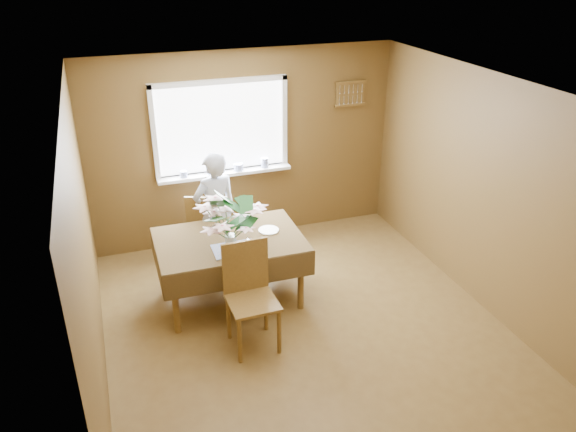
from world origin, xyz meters
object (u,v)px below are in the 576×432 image
object	(u,v)px
dining_table	(230,246)
seated_woman	(216,212)
chair_far	(206,227)
chair_near	(250,292)
flower_bouquet	(230,219)

from	to	relation	value
dining_table	seated_woman	xyz separation A→B (m)	(0.01, 0.73, 0.08)
chair_far	seated_woman	size ratio (longest dim) A/B	0.65
chair_near	seated_woman	xyz separation A→B (m)	(0.01, 1.51, 0.17)
chair_far	chair_near	bearing A→B (deg)	115.82
chair_far	flower_bouquet	bearing A→B (deg)	116.06
chair_far	chair_near	distance (m)	1.61
dining_table	seated_woman	distance (m)	0.73
chair_far	seated_woman	xyz separation A→B (m)	(0.11, -0.10, 0.22)
chair_far	seated_woman	distance (m)	0.27
chair_far	seated_woman	bearing A→B (deg)	158.65
dining_table	flower_bouquet	distance (m)	0.47
dining_table	flower_bouquet	xyz separation A→B (m)	(-0.03, -0.20, 0.42)
dining_table	chair_far	size ratio (longest dim) A/B	1.64
dining_table	chair_far	distance (m)	0.85
seated_woman	chair_far	bearing A→B (deg)	-57.14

